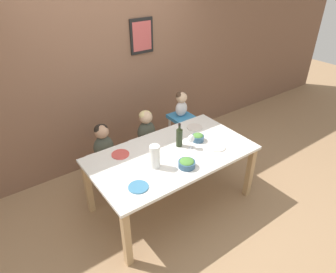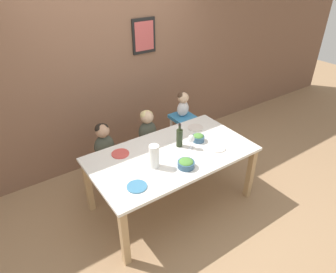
% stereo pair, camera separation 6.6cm
% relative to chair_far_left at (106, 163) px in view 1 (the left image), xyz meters
% --- Properties ---
extents(ground_plane, '(14.00, 14.00, 0.00)m').
position_rel_chair_far_left_xyz_m(ground_plane, '(0.51, -0.73, -0.39)').
color(ground_plane, '#9E7A56').
extents(wall_back, '(10.00, 0.09, 2.70)m').
position_rel_chair_far_left_xyz_m(wall_back, '(0.51, 0.62, 0.96)').
color(wall_back, brown).
rests_on(wall_back, ground_plane).
extents(dining_table, '(1.87, 1.03, 0.75)m').
position_rel_chair_far_left_xyz_m(dining_table, '(0.51, -0.73, 0.28)').
color(dining_table, white).
rests_on(dining_table, ground_plane).
extents(chair_far_left, '(0.37, 0.37, 0.47)m').
position_rel_chair_far_left_xyz_m(chair_far_left, '(0.00, 0.00, 0.00)').
color(chair_far_left, silver).
rests_on(chair_far_left, ground_plane).
extents(chair_far_center, '(0.37, 0.37, 0.47)m').
position_rel_chair_far_left_xyz_m(chair_far_center, '(0.63, 0.00, 0.00)').
color(chair_far_center, silver).
rests_on(chair_far_center, ground_plane).
extents(chair_right_highchair, '(0.31, 0.32, 0.70)m').
position_rel_chair_far_left_xyz_m(chair_right_highchair, '(1.22, 0.00, 0.15)').
color(chair_right_highchair, silver).
rests_on(chair_right_highchair, ground_plane).
extents(person_child_left, '(0.26, 0.19, 0.47)m').
position_rel_chair_far_left_xyz_m(person_child_left, '(-0.00, 0.00, 0.33)').
color(person_child_left, '#3D4238').
rests_on(person_child_left, chair_far_left).
extents(person_child_center, '(0.26, 0.19, 0.47)m').
position_rel_chair_far_left_xyz_m(person_child_center, '(0.63, 0.00, 0.33)').
color(person_child_center, '#3D4238').
rests_on(person_child_center, chair_far_center).
extents(person_baby_right, '(0.18, 0.16, 0.36)m').
position_rel_chair_far_left_xyz_m(person_baby_right, '(1.22, 0.00, 0.52)').
color(person_baby_right, silver).
rests_on(person_baby_right, chair_right_highchair).
extents(wine_bottle, '(0.07, 0.07, 0.30)m').
position_rel_chair_far_left_xyz_m(wine_bottle, '(0.67, -0.66, 0.47)').
color(wine_bottle, '#232D19').
rests_on(wine_bottle, dining_table).
extents(paper_towel_roll, '(0.11, 0.11, 0.26)m').
position_rel_chair_far_left_xyz_m(paper_towel_roll, '(0.21, -0.83, 0.49)').
color(paper_towel_roll, white).
rests_on(paper_towel_roll, dining_table).
extents(wine_glass_near, '(0.07, 0.07, 0.18)m').
position_rel_chair_far_left_xyz_m(wine_glass_near, '(0.75, -0.78, 0.49)').
color(wine_glass_near, white).
rests_on(wine_glass_near, dining_table).
extents(salad_bowl_large, '(0.18, 0.18, 0.09)m').
position_rel_chair_far_left_xyz_m(salad_bowl_large, '(0.48, -1.03, 0.40)').
color(salad_bowl_large, '#335675').
rests_on(salad_bowl_large, dining_table).
extents(salad_bowl_small, '(0.15, 0.15, 0.09)m').
position_rel_chair_far_left_xyz_m(salad_bowl_small, '(0.92, -0.70, 0.40)').
color(salad_bowl_small, '#335675').
rests_on(salad_bowl_small, dining_table).
extents(dinner_plate_front_left, '(0.20, 0.20, 0.01)m').
position_rel_chair_far_left_xyz_m(dinner_plate_front_left, '(-0.10, -1.01, 0.36)').
color(dinner_plate_front_left, teal).
rests_on(dinner_plate_front_left, dining_table).
extents(dinner_plate_back_left, '(0.20, 0.20, 0.01)m').
position_rel_chair_far_left_xyz_m(dinner_plate_back_left, '(0.02, -0.42, 0.36)').
color(dinner_plate_back_left, '#D14C47').
rests_on(dinner_plate_back_left, dining_table).
extents(dinner_plate_back_right, '(0.20, 0.20, 0.01)m').
position_rel_chair_far_left_xyz_m(dinner_plate_back_right, '(1.10, -0.44, 0.36)').
color(dinner_plate_back_right, silver).
rests_on(dinner_plate_back_right, dining_table).
extents(dinner_plate_front_right, '(0.20, 0.20, 0.01)m').
position_rel_chair_far_left_xyz_m(dinner_plate_front_right, '(1.00, -0.95, 0.36)').
color(dinner_plate_front_right, silver).
rests_on(dinner_plate_front_right, dining_table).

